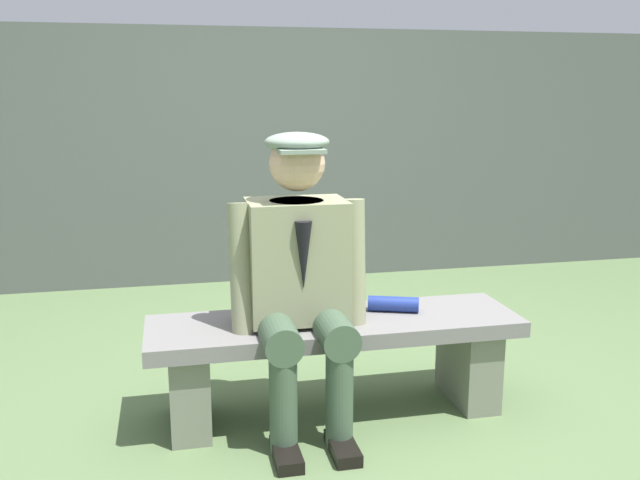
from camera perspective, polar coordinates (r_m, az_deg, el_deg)
name	(u,v)px	position (r m, az deg, el deg)	size (l,w,h in m)	color
ground_plane	(334,412)	(3.15, 1.20, -14.00)	(30.00, 30.00, 0.00)	#566E43
bench	(335,349)	(3.03, 1.23, -9.00)	(1.60, 0.45, 0.43)	slate
seated_man	(300,271)	(2.82, -1.68, -2.56)	(0.57, 0.62, 1.23)	gray
rolled_magazine	(393,304)	(3.09, 6.07, -5.28)	(0.07, 0.07, 0.22)	navy
stadium_wall	(261,156)	(5.17, -4.93, 6.91)	(12.00, 0.24, 1.83)	#4D534E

